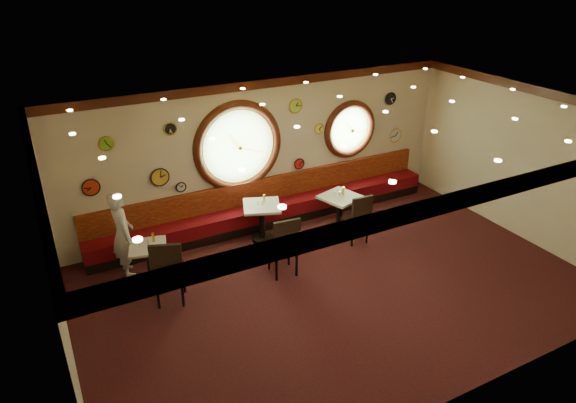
# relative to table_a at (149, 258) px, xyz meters

# --- Properties ---
(floor) EXTENTS (9.00, 6.00, 0.00)m
(floor) POSITION_rel_table_a_xyz_m (2.93, -1.77, -0.46)
(floor) COLOR black
(floor) RESTS_ON ground
(ceiling) EXTENTS (9.00, 6.00, 0.02)m
(ceiling) POSITION_rel_table_a_xyz_m (2.93, -1.77, 2.74)
(ceiling) COLOR gold
(ceiling) RESTS_ON wall_back
(wall_back) EXTENTS (9.00, 0.02, 3.20)m
(wall_back) POSITION_rel_table_a_xyz_m (2.93, 1.23, 1.14)
(wall_back) COLOR beige
(wall_back) RESTS_ON floor
(wall_front) EXTENTS (9.00, 0.02, 3.20)m
(wall_front) POSITION_rel_table_a_xyz_m (2.93, -4.77, 1.14)
(wall_front) COLOR beige
(wall_front) RESTS_ON floor
(wall_left) EXTENTS (0.02, 6.00, 3.20)m
(wall_left) POSITION_rel_table_a_xyz_m (-1.57, -1.77, 1.14)
(wall_left) COLOR beige
(wall_left) RESTS_ON floor
(wall_right) EXTENTS (0.02, 6.00, 3.20)m
(wall_right) POSITION_rel_table_a_xyz_m (7.43, -1.77, 1.14)
(wall_right) COLOR beige
(wall_right) RESTS_ON floor
(molding_back) EXTENTS (9.00, 0.10, 0.18)m
(molding_back) POSITION_rel_table_a_xyz_m (2.93, 1.18, 2.65)
(molding_back) COLOR #3E160B
(molding_back) RESTS_ON wall_back
(molding_front) EXTENTS (9.00, 0.10, 0.18)m
(molding_front) POSITION_rel_table_a_xyz_m (2.93, -4.72, 2.65)
(molding_front) COLOR #3E160B
(molding_front) RESTS_ON wall_back
(molding_left) EXTENTS (0.10, 6.00, 0.18)m
(molding_left) POSITION_rel_table_a_xyz_m (-1.52, -1.77, 2.65)
(molding_left) COLOR #3E160B
(molding_left) RESTS_ON wall_back
(molding_right) EXTENTS (0.10, 6.00, 0.18)m
(molding_right) POSITION_rel_table_a_xyz_m (7.38, -1.77, 2.65)
(molding_right) COLOR #3E160B
(molding_right) RESTS_ON wall_back
(banquette_base) EXTENTS (8.00, 0.55, 0.20)m
(banquette_base) POSITION_rel_table_a_xyz_m (2.93, 0.95, -0.36)
(banquette_base) COLOR black
(banquette_base) RESTS_ON floor
(banquette_seat) EXTENTS (8.00, 0.55, 0.30)m
(banquette_seat) POSITION_rel_table_a_xyz_m (2.93, 0.95, -0.11)
(banquette_seat) COLOR #5C0710
(banquette_seat) RESTS_ON banquette_base
(banquette_back) EXTENTS (8.00, 0.10, 0.55)m
(banquette_back) POSITION_rel_table_a_xyz_m (2.93, 1.17, 0.29)
(banquette_back) COLOR #65080E
(banquette_back) RESTS_ON wall_back
(porthole_left_glass) EXTENTS (1.66, 0.02, 1.66)m
(porthole_left_glass) POSITION_rel_table_a_xyz_m (2.33, 1.22, 1.39)
(porthole_left_glass) COLOR #9ECE7B
(porthole_left_glass) RESTS_ON wall_back
(porthole_left_frame) EXTENTS (1.98, 0.18, 1.98)m
(porthole_left_frame) POSITION_rel_table_a_xyz_m (2.33, 1.21, 1.39)
(porthole_left_frame) COLOR #3E160B
(porthole_left_frame) RESTS_ON wall_back
(porthole_left_ring) EXTENTS (1.61, 0.03, 1.61)m
(porthole_left_ring) POSITION_rel_table_a_xyz_m (2.33, 1.18, 1.39)
(porthole_left_ring) COLOR gold
(porthole_left_ring) RESTS_ON wall_back
(porthole_right_glass) EXTENTS (1.10, 0.02, 1.10)m
(porthole_right_glass) POSITION_rel_table_a_xyz_m (5.13, 1.22, 1.34)
(porthole_right_glass) COLOR #9ECE7B
(porthole_right_glass) RESTS_ON wall_back
(porthole_right_frame) EXTENTS (1.38, 0.18, 1.38)m
(porthole_right_frame) POSITION_rel_table_a_xyz_m (5.13, 1.21, 1.34)
(porthole_right_frame) COLOR #3E160B
(porthole_right_frame) RESTS_ON wall_back
(porthole_right_ring) EXTENTS (1.09, 0.03, 1.09)m
(porthole_right_ring) POSITION_rel_table_a_xyz_m (5.13, 1.18, 1.34)
(porthole_right_ring) COLOR gold
(porthole_right_ring) RESTS_ON wall_back
(wall_clock_0) EXTENTS (0.30, 0.03, 0.30)m
(wall_clock_0) POSITION_rel_table_a_xyz_m (3.68, 1.19, 2.09)
(wall_clock_0) COLOR #B4E146
(wall_clock_0) RESTS_ON wall_back
(wall_clock_1) EXTENTS (0.20, 0.03, 0.20)m
(wall_clock_1) POSITION_rel_table_a_xyz_m (1.03, 1.19, 0.74)
(wall_clock_1) COLOR silver
(wall_clock_1) RESTS_ON wall_back
(wall_clock_2) EXTENTS (0.22, 0.03, 0.22)m
(wall_clock_2) POSITION_rel_table_a_xyz_m (4.28, 1.19, 1.49)
(wall_clock_2) COLOR #FFFA54
(wall_clock_2) RESTS_ON wall_back
(wall_clock_3) EXTENTS (0.32, 0.03, 0.32)m
(wall_clock_3) POSITION_rel_table_a_xyz_m (-0.67, 1.19, 1.09)
(wall_clock_3) COLOR red
(wall_clock_3) RESTS_ON wall_back
(wall_clock_4) EXTENTS (0.34, 0.03, 0.34)m
(wall_clock_4) POSITION_rel_table_a_xyz_m (6.48, 1.19, 0.99)
(wall_clock_4) COLOR silver
(wall_clock_4) RESTS_ON wall_back
(wall_clock_5) EXTENTS (0.36, 0.03, 0.36)m
(wall_clock_5) POSITION_rel_table_a_xyz_m (0.63, 1.19, 1.04)
(wall_clock_5) COLOR gold
(wall_clock_5) RESTS_ON wall_back
(wall_clock_6) EXTENTS (0.26, 0.03, 0.26)m
(wall_clock_6) POSITION_rel_table_a_xyz_m (-0.27, 1.19, 1.89)
(wall_clock_6) COLOR #67AE22
(wall_clock_6) RESTS_ON wall_back
(wall_clock_7) EXTENTS (0.24, 0.03, 0.24)m
(wall_clock_7) POSITION_rel_table_a_xyz_m (3.78, 1.19, 0.74)
(wall_clock_7) COLOR red
(wall_clock_7) RESTS_ON wall_back
(wall_clock_8) EXTENTS (0.24, 0.03, 0.24)m
(wall_clock_8) POSITION_rel_table_a_xyz_m (0.93, 1.19, 1.99)
(wall_clock_8) COLOR black
(wall_clock_8) RESTS_ON wall_back
(wall_clock_9) EXTENTS (0.28, 0.03, 0.28)m
(wall_clock_9) POSITION_rel_table_a_xyz_m (6.23, 1.19, 1.94)
(wall_clock_9) COLOR black
(wall_clock_9) RESTS_ON wall_back
(table_a) EXTENTS (0.80, 0.80, 0.72)m
(table_a) POSITION_rel_table_a_xyz_m (0.00, 0.00, 0.00)
(table_a) COLOR black
(table_a) RESTS_ON floor
(table_b) EXTENTS (0.96, 0.96, 0.82)m
(table_b) POSITION_rel_table_a_xyz_m (2.46, 0.37, 0.06)
(table_b) COLOR black
(table_b) RESTS_ON floor
(table_c) EXTENTS (0.93, 0.93, 0.82)m
(table_c) POSITION_rel_table_a_xyz_m (4.13, -0.02, 0.06)
(table_c) COLOR black
(table_c) RESTS_ON floor
(chair_a) EXTENTS (0.68, 0.68, 0.78)m
(chair_a) POSITION_rel_table_a_xyz_m (0.12, -0.91, 0.26)
(chair_a) COLOR black
(chair_a) RESTS_ON floor
(chair_b) EXTENTS (0.56, 0.56, 0.76)m
(chair_b) POSITION_rel_table_a_xyz_m (2.26, -1.04, 0.24)
(chair_b) COLOR black
(chair_b) RESTS_ON floor
(chair_c) EXTENTS (0.48, 0.48, 0.68)m
(chair_c) POSITION_rel_table_a_xyz_m (4.17, -0.67, 0.17)
(chair_c) COLOR black
(chair_c) RESTS_ON floor
(condiment_a_salt) EXTENTS (0.03, 0.03, 0.09)m
(condiment_a_salt) POSITION_rel_table_a_xyz_m (-0.13, 0.08, 0.31)
(condiment_a_salt) COLOR silver
(condiment_a_salt) RESTS_ON table_a
(condiment_b_salt) EXTENTS (0.03, 0.03, 0.09)m
(condiment_b_salt) POSITION_rel_table_a_xyz_m (2.39, 0.41, 0.41)
(condiment_b_salt) COLOR silver
(condiment_b_salt) RESTS_ON table_b
(condiment_c_salt) EXTENTS (0.03, 0.03, 0.09)m
(condiment_c_salt) POSITION_rel_table_a_xyz_m (4.05, 0.08, 0.41)
(condiment_c_salt) COLOR silver
(condiment_c_salt) RESTS_ON table_c
(condiment_a_pepper) EXTENTS (0.04, 0.04, 0.11)m
(condiment_a_pepper) POSITION_rel_table_a_xyz_m (0.01, 0.00, 0.32)
(condiment_a_pepper) COLOR silver
(condiment_a_pepper) RESTS_ON table_a
(condiment_b_pepper) EXTENTS (0.03, 0.03, 0.10)m
(condiment_b_pepper) POSITION_rel_table_a_xyz_m (2.47, 0.36, 0.41)
(condiment_b_pepper) COLOR #B9B9BD
(condiment_b_pepper) RESTS_ON table_b
(condiment_c_pepper) EXTENTS (0.04, 0.04, 0.10)m
(condiment_c_pepper) POSITION_rel_table_a_xyz_m (4.12, -0.01, 0.41)
(condiment_c_pepper) COLOR silver
(condiment_c_pepper) RESTS_ON table_c
(condiment_a_bottle) EXTENTS (0.05, 0.05, 0.17)m
(condiment_a_bottle) POSITION_rel_table_a_xyz_m (0.14, 0.09, 0.35)
(condiment_a_bottle) COLOR gold
(condiment_a_bottle) RESTS_ON table_a
(condiment_b_bottle) EXTENTS (0.05, 0.05, 0.16)m
(condiment_b_bottle) POSITION_rel_table_a_xyz_m (2.56, 0.48, 0.45)
(condiment_b_bottle) COLOR gold
(condiment_b_bottle) RESTS_ON table_b
(condiment_c_bottle) EXTENTS (0.05, 0.05, 0.18)m
(condiment_c_bottle) POSITION_rel_table_a_xyz_m (4.22, 0.02, 0.45)
(condiment_c_bottle) COLOR gold
(condiment_c_bottle) RESTS_ON table_c
(waiter) EXTENTS (0.44, 0.64, 1.69)m
(waiter) POSITION_rel_table_a_xyz_m (-0.34, 0.43, 0.39)
(waiter) COLOR silver
(waiter) RESTS_ON floor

